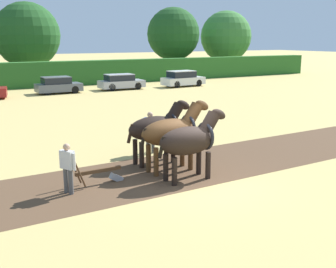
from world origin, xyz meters
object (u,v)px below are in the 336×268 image
object	(u,v)px
tree_right	(173,34)
draft_horse_lead_right	(173,131)
plow	(102,174)
parked_car_center_left	(58,85)
parked_car_center	(121,82)
draft_horse_lead_left	(190,140)
farmer_beside_team	(150,129)
tree_far_right	(226,37)
tree_center_right	(27,35)
parked_car_center_right	(183,79)
farmer_at_plow	(68,165)
draft_horse_trail_left	(157,128)

from	to	relation	value
tree_right	draft_horse_lead_right	bearing A→B (deg)	-120.40
plow	parked_car_center_left	bearing A→B (deg)	76.39
draft_horse_lead_right	parked_car_center	size ratio (longest dim) A/B	0.70
draft_horse_lead_left	plow	bearing A→B (deg)	157.46
draft_horse_lead_right	farmer_beside_team	distance (m)	2.58
tree_far_right	parked_car_center_left	xyz separation A→B (m)	(-26.15, -10.81, -4.19)
tree_far_right	draft_horse_lead_left	xyz separation A→B (m)	(-28.53, -35.65, -3.54)
tree_center_right	parked_car_center_right	world-z (taller)	tree_center_right
farmer_at_plow	parked_car_center_left	size ratio (longest dim) A/B	0.41
draft_horse_lead_left	draft_horse_trail_left	bearing A→B (deg)	89.94
tree_right	plow	size ratio (longest dim) A/B	4.78
draft_horse_lead_right	parked_car_center_right	xyz separation A→B (m)	(14.56, 22.96, -0.69)
tree_center_right	tree_right	bearing A→B (deg)	-2.12
draft_horse_lead_left	draft_horse_lead_right	size ratio (longest dim) A/B	0.94
plow	parked_car_center	bearing A→B (deg)	63.70
plow	farmer_beside_team	bearing A→B (deg)	38.32
tree_right	farmer_beside_team	size ratio (longest dim) A/B	4.94
farmer_at_plow	parked_car_center_right	distance (m)	29.82
farmer_at_plow	tree_center_right	bearing A→B (deg)	51.76
tree_right	parked_car_center_left	distance (m)	21.36
draft_horse_trail_left	plow	size ratio (longest dim) A/B	1.56
draft_horse_lead_right	plow	xyz separation A→B (m)	(-2.69, -0.07, -1.11)
draft_horse_lead_left	parked_car_center	size ratio (longest dim) A/B	0.66
plow	tree_right	bearing A→B (deg)	54.91
draft_horse_trail_left	farmer_beside_team	distance (m)	1.51
plow	draft_horse_lead_left	bearing A→B (deg)	-22.54
tree_center_right	plow	xyz separation A→B (m)	(-5.14, -35.27, -4.64)
draft_horse_trail_left	plow	xyz separation A→B (m)	(-2.66, -1.19, -1.04)
draft_horse_lead_right	farmer_beside_team	world-z (taller)	draft_horse_lead_right
draft_horse_trail_left	parked_car_center_left	xyz separation A→B (m)	(2.44, 22.62, -0.67)
tree_center_right	draft_horse_trail_left	distance (m)	34.37
tree_center_right	draft_horse_lead_left	xyz separation A→B (m)	(-2.43, -36.31, -3.62)
tree_far_right	farmer_at_plow	distance (m)	47.89
farmer_beside_team	parked_car_center_right	xyz separation A→B (m)	(14.16, 20.45, -0.26)
tree_far_right	parked_car_center_right	size ratio (longest dim) A/B	1.93
tree_right	draft_horse_lead_right	distance (m)	40.22
tree_right	plow	world-z (taller)	tree_right
farmer_beside_team	parked_car_center_left	distance (m)	21.32
plow	parked_car_center_right	xyz separation A→B (m)	(17.25, 23.03, 0.42)
tree_right	parked_car_center	size ratio (longest dim) A/B	2.04
plow	parked_car_center_left	size ratio (longest dim) A/B	0.46
draft_horse_trail_left	parked_car_center_right	xyz separation A→B (m)	(14.60, 21.85, -0.62)
draft_horse_trail_left	parked_car_center	world-z (taller)	draft_horse_trail_left
farmer_at_plow	parked_car_center_left	bearing A→B (deg)	47.24
tree_right	tree_far_right	xyz separation A→B (m)	(8.28, -0.00, -0.29)
farmer_beside_team	draft_horse_lead_left	bearing A→B (deg)	-140.11
draft_horse_trail_left	tree_center_right	bearing A→B (deg)	84.29
tree_center_right	parked_car_center	world-z (taller)	tree_center_right
tree_right	plow	xyz separation A→B (m)	(-22.96, -34.61, -4.85)
parked_car_center	parked_car_center_right	distance (m)	6.35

